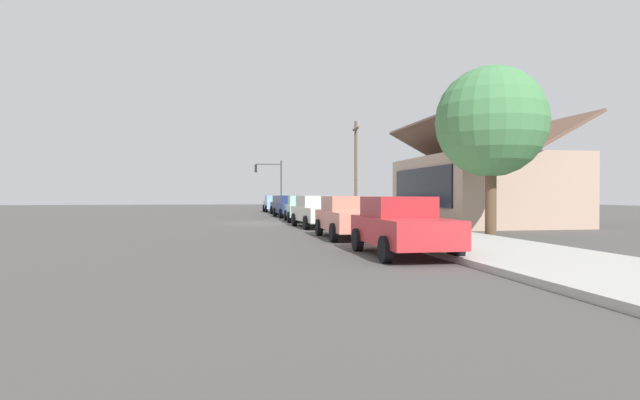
% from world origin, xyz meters
% --- Properties ---
extents(ground_plane, '(120.00, 120.00, 0.00)m').
position_xyz_m(ground_plane, '(0.00, 0.00, 0.00)').
color(ground_plane, '#4C4947').
extents(sidewalk_curb, '(60.00, 4.20, 0.16)m').
position_xyz_m(sidewalk_curb, '(0.00, 5.60, 0.08)').
color(sidewalk_curb, '#B2AFA8').
rests_on(sidewalk_curb, ground).
extents(car_skyblue, '(4.33, 2.11, 1.59)m').
position_xyz_m(car_skyblue, '(-19.54, 2.60, 0.81)').
color(car_skyblue, '#8CB7E0').
rests_on(car_skyblue, ground).
extents(car_charcoal, '(4.88, 2.09, 1.59)m').
position_xyz_m(car_charcoal, '(-13.24, 2.81, 0.82)').
color(car_charcoal, '#2D3035').
rests_on(car_charcoal, ground).
extents(car_navy, '(4.91, 2.22, 1.59)m').
position_xyz_m(car_navy, '(-7.49, 2.63, 0.82)').
color(car_navy, navy).
rests_on(car_navy, ground).
extents(car_seafoam, '(4.84, 2.28, 1.59)m').
position_xyz_m(car_seafoam, '(-1.43, 2.69, 0.82)').
color(car_seafoam, '#9ED1BC').
rests_on(car_seafoam, ground).
extents(car_ivory, '(4.98, 2.30, 1.59)m').
position_xyz_m(car_ivory, '(4.38, 2.61, 0.82)').
color(car_ivory, silver).
rests_on(car_ivory, ground).
extents(car_coral, '(4.73, 2.07, 1.59)m').
position_xyz_m(car_coral, '(10.97, 2.66, 0.82)').
color(car_coral, '#EA8C75').
rests_on(car_coral, ground).
extents(car_cherry, '(4.33, 2.02, 1.59)m').
position_xyz_m(car_cherry, '(16.68, 2.74, 0.81)').
color(car_cherry, red).
rests_on(car_cherry, ground).
extents(storefront_building, '(10.53, 7.24, 5.70)m').
position_xyz_m(storefront_building, '(3.39, 11.98, 2.01)').
color(storefront_building, tan).
rests_on(storefront_building, ground).
extents(shade_tree, '(4.39, 4.39, 6.74)m').
position_xyz_m(shade_tree, '(11.07, 8.42, 4.52)').
color(shade_tree, brown).
rests_on(shade_tree, ground).
extents(traffic_light_main, '(0.37, 2.79, 5.20)m').
position_xyz_m(traffic_light_main, '(-23.03, 2.54, 3.49)').
color(traffic_light_main, '#383833').
rests_on(traffic_light_main, ground).
extents(utility_pole_wooden, '(1.80, 0.24, 7.50)m').
position_xyz_m(utility_pole_wooden, '(-9.84, 8.20, 3.93)').
color(utility_pole_wooden, brown).
rests_on(utility_pole_wooden, ground).
extents(fire_hydrant_red, '(0.22, 0.22, 0.71)m').
position_xyz_m(fire_hydrant_red, '(0.17, 4.20, 0.50)').
color(fire_hydrant_red, red).
rests_on(fire_hydrant_red, sidewalk_curb).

